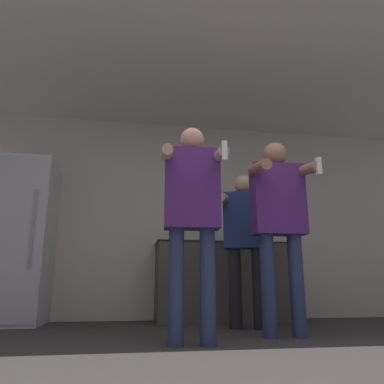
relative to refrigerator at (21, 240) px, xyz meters
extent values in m
plane|color=#383333|center=(1.82, -2.59, -0.90)|extent=(14.00, 14.00, 0.00)
cube|color=beige|center=(1.82, 0.38, 0.38)|extent=(7.00, 0.06, 2.55)
cube|color=silver|center=(1.82, -1.12, 1.68)|extent=(7.00, 3.46, 0.05)
cube|color=silver|center=(0.00, 0.01, 0.00)|extent=(0.62, 0.69, 1.80)
cube|color=#B6B6BB|center=(0.00, -0.34, 0.00)|extent=(0.60, 0.01, 1.72)
cylinder|color=#99999E|center=(0.20, -0.37, 0.09)|extent=(0.02, 0.02, 0.81)
cube|color=#47423D|center=(2.32, 0.06, -0.45)|extent=(1.62, 0.57, 0.90)
cube|color=#272421|center=(2.32, 0.06, 0.01)|extent=(1.65, 0.60, 0.01)
cylinder|color=black|center=(2.87, 0.01, 0.09)|extent=(0.07, 0.07, 0.15)
cylinder|color=black|center=(2.87, 0.01, 0.20)|extent=(0.03, 0.03, 0.08)
sphere|color=maroon|center=(2.87, 0.01, 0.24)|extent=(0.03, 0.03, 0.03)
cylinder|color=black|center=(2.61, 0.01, 0.08)|extent=(0.08, 0.08, 0.15)
cylinder|color=black|center=(2.61, 0.01, 0.20)|extent=(0.03, 0.03, 0.09)
sphere|color=silver|center=(2.61, 0.01, 0.25)|extent=(0.04, 0.04, 0.04)
cylinder|color=#194723|center=(2.41, 0.01, 0.11)|extent=(0.07, 0.07, 0.21)
cylinder|color=#194723|center=(2.41, 0.01, 0.26)|extent=(0.03, 0.03, 0.09)
sphere|color=silver|center=(2.41, 0.01, 0.30)|extent=(0.03, 0.03, 0.03)
cylinder|color=black|center=(1.75, 0.01, 0.10)|extent=(0.09, 0.09, 0.18)
cylinder|color=black|center=(1.75, 0.01, 0.23)|extent=(0.04, 0.04, 0.08)
sphere|color=black|center=(1.75, 0.01, 0.27)|extent=(0.05, 0.05, 0.05)
cylinder|color=navy|center=(1.53, -1.67, -0.49)|extent=(0.11, 0.11, 0.82)
cylinder|color=navy|center=(1.75, -1.69, -0.49)|extent=(0.11, 0.11, 0.82)
cube|color=#4C236B|center=(1.64, -1.68, 0.23)|extent=(0.43, 0.23, 0.61)
sphere|color=tan|center=(1.64, -1.68, 0.63)|extent=(0.19, 0.19, 0.19)
cylinder|color=tan|center=(1.43, -1.82, 0.45)|extent=(0.11, 0.33, 0.13)
cylinder|color=tan|center=(1.83, -1.85, 0.45)|extent=(0.11, 0.33, 0.13)
cube|color=white|center=(1.81, -2.01, 0.43)|extent=(0.04, 0.04, 0.14)
cylinder|color=navy|center=(2.33, -1.37, -0.48)|extent=(0.12, 0.12, 0.83)
cylinder|color=navy|center=(2.58, -1.38, -0.48)|extent=(0.12, 0.12, 0.83)
cube|color=#4C236B|center=(2.45, -1.37, 0.24)|extent=(0.46, 0.22, 0.62)
sphere|color=#9E7051|center=(2.45, -1.37, 0.66)|extent=(0.21, 0.21, 0.21)
cylinder|color=#9E7051|center=(2.23, -1.56, 0.47)|extent=(0.10, 0.40, 0.16)
cylinder|color=#9E7051|center=(2.66, -1.57, 0.47)|extent=(0.10, 0.40, 0.16)
cube|color=white|center=(2.66, -1.76, 0.44)|extent=(0.04, 0.04, 0.14)
cylinder|color=black|center=(2.24, -0.68, -0.51)|extent=(0.13, 0.13, 0.77)
cylinder|color=black|center=(2.46, -0.77, -0.51)|extent=(0.13, 0.13, 0.77)
cube|color=navy|center=(2.35, -0.73, 0.16)|extent=(0.47, 0.34, 0.58)
sphere|color=tan|center=(2.35, -0.73, 0.55)|extent=(0.20, 0.20, 0.20)
cylinder|color=tan|center=(2.09, -0.84, 0.37)|extent=(0.24, 0.42, 0.17)
cylinder|color=tan|center=(2.47, -0.98, 0.37)|extent=(0.24, 0.42, 0.17)
cube|color=white|center=(2.40, -1.17, 0.33)|extent=(0.05, 0.05, 0.14)
camera|label=1|loc=(1.19, -4.40, -0.49)|focal=35.00mm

